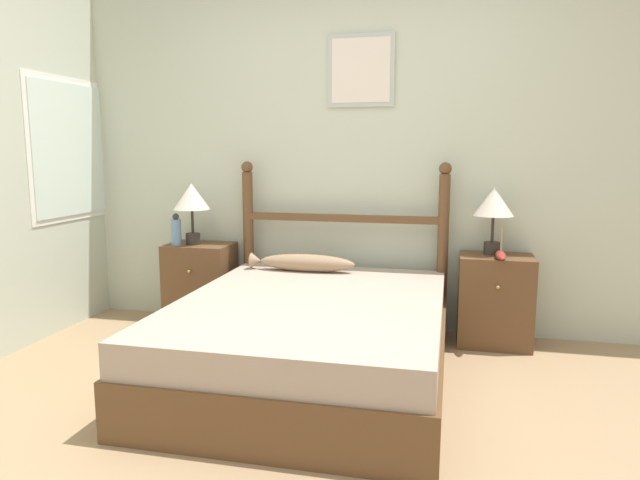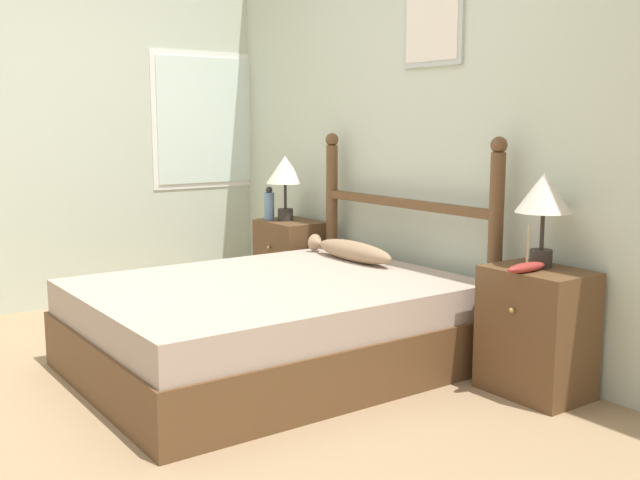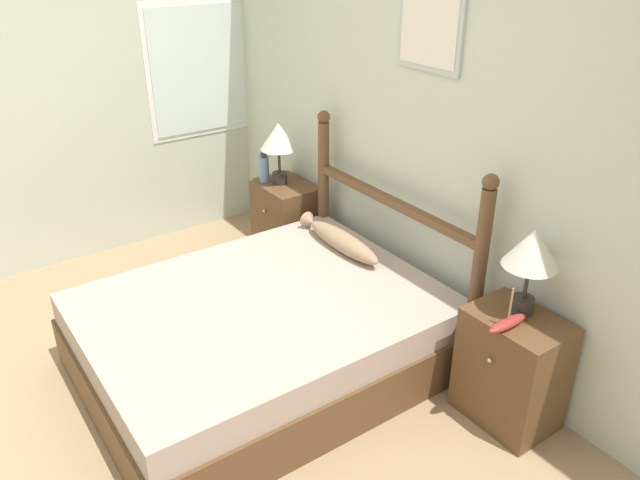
% 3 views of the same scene
% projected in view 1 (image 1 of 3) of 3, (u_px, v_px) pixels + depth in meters
% --- Properties ---
extents(ground_plane, '(16.00, 16.00, 0.00)m').
position_uv_depth(ground_plane, '(301.00, 435.00, 2.63)').
color(ground_plane, '#9E7F5B').
extents(wall_back, '(6.40, 0.08, 2.55)m').
position_uv_depth(wall_back, '(362.00, 153.00, 4.09)').
color(wall_back, beige).
rests_on(wall_back, ground_plane).
extents(bed, '(1.49, 1.92, 0.47)m').
position_uv_depth(bed, '(311.00, 339.00, 3.26)').
color(bed, brown).
rests_on(bed, ground_plane).
extents(headboard, '(1.50, 0.09, 1.22)m').
position_uv_depth(headboard, '(342.00, 240.00, 4.08)').
color(headboard, brown).
rests_on(headboard, ground_plane).
extents(nightstand_left, '(0.48, 0.37, 0.61)m').
position_uv_depth(nightstand_left, '(201.00, 284.00, 4.28)').
color(nightstand_left, brown).
rests_on(nightstand_left, ground_plane).
extents(nightstand_right, '(0.48, 0.37, 0.61)m').
position_uv_depth(nightstand_right, '(495.00, 300.00, 3.81)').
color(nightstand_right, brown).
rests_on(nightstand_right, ground_plane).
extents(table_lamp_left, '(0.26, 0.26, 0.45)m').
position_uv_depth(table_lamp_left, '(192.00, 199.00, 4.17)').
color(table_lamp_left, '#2D2823').
rests_on(table_lamp_left, nightstand_left).
extents(table_lamp_right, '(0.26, 0.26, 0.45)m').
position_uv_depth(table_lamp_right, '(494.00, 205.00, 3.77)').
color(table_lamp_right, '#2D2823').
rests_on(table_lamp_right, nightstand_right).
extents(bottle, '(0.07, 0.07, 0.24)m').
position_uv_depth(bottle, '(176.00, 231.00, 4.16)').
color(bottle, '#668CB2').
rests_on(bottle, nightstand_left).
extents(model_boat, '(0.06, 0.25, 0.21)m').
position_uv_depth(model_boat, '(501.00, 255.00, 3.65)').
color(model_boat, maroon).
rests_on(model_boat, nightstand_right).
extents(fish_pillow, '(0.75, 0.14, 0.12)m').
position_uv_depth(fish_pillow, '(303.00, 263.00, 3.96)').
color(fish_pillow, '#997A5B').
rests_on(fish_pillow, bed).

